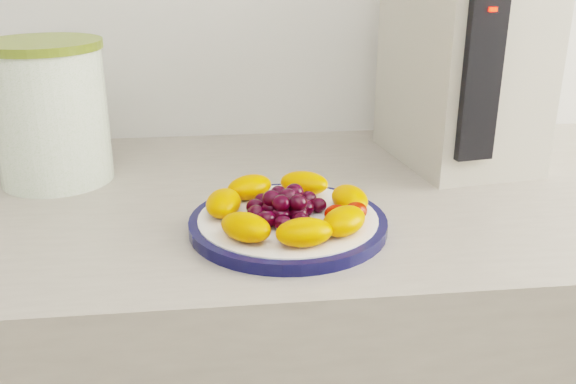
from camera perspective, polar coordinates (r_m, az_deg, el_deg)
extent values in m
cylinder|color=#0C0E38|center=(0.79, 0.00, -2.85)|extent=(0.24, 0.24, 0.01)
cylinder|color=white|center=(0.79, 0.00, -2.79)|extent=(0.22, 0.22, 0.02)
cylinder|color=#356F11|center=(1.00, -20.34, 6.31)|extent=(0.21, 0.21, 0.19)
cylinder|color=olive|center=(0.98, -21.12, 12.12)|extent=(0.21, 0.21, 0.01)
cube|color=#BBB4A4|center=(1.06, 15.20, 11.05)|extent=(0.21, 0.28, 0.31)
cube|color=black|center=(0.92, 16.78, 9.76)|extent=(0.06, 0.03, 0.23)
cube|color=#FF0C05|center=(0.90, 17.73, 15.21)|extent=(0.01, 0.01, 0.01)
ellipsoid|color=#F26B00|center=(0.81, 5.50, -0.62)|extent=(0.05, 0.07, 0.03)
ellipsoid|color=#F26B00|center=(0.86, 1.44, 0.80)|extent=(0.08, 0.06, 0.03)
ellipsoid|color=#F26B00|center=(0.84, -3.45, 0.43)|extent=(0.08, 0.07, 0.03)
ellipsoid|color=#F26B00|center=(0.80, -5.76, -0.99)|extent=(0.05, 0.07, 0.03)
ellipsoid|color=#F26B00|center=(0.73, -3.77, -3.13)|extent=(0.08, 0.08, 0.03)
ellipsoid|color=#F26B00|center=(0.71, 1.45, -3.60)|extent=(0.07, 0.05, 0.03)
ellipsoid|color=#F26B00|center=(0.74, 4.99, -2.58)|extent=(0.08, 0.08, 0.03)
ellipsoid|color=black|center=(0.79, 0.00, -1.55)|extent=(0.02, 0.02, 0.02)
ellipsoid|color=black|center=(0.79, 1.52, -1.44)|extent=(0.02, 0.02, 0.02)
ellipsoid|color=black|center=(0.80, 0.60, -0.97)|extent=(0.02, 0.02, 0.02)
ellipsoid|color=black|center=(0.80, -0.90, -1.13)|extent=(0.02, 0.02, 0.02)
ellipsoid|color=black|center=(0.78, -1.53, -1.55)|extent=(0.02, 0.02, 0.02)
ellipsoid|color=black|center=(0.77, -0.62, -2.05)|extent=(0.02, 0.02, 0.02)
ellipsoid|color=black|center=(0.77, 0.94, -1.99)|extent=(0.02, 0.02, 0.02)
ellipsoid|color=black|center=(0.80, 2.73, -1.17)|extent=(0.02, 0.02, 0.02)
ellipsoid|color=black|center=(0.82, 1.79, -0.64)|extent=(0.02, 0.02, 0.02)
ellipsoid|color=black|center=(0.82, 0.41, -0.43)|extent=(0.02, 0.02, 0.02)
ellipsoid|color=black|center=(0.82, -1.06, -0.45)|extent=(0.02, 0.02, 0.02)
ellipsoid|color=black|center=(0.81, -2.28, -0.83)|extent=(0.02, 0.02, 0.02)
ellipsoid|color=black|center=(0.79, -2.94, -1.36)|extent=(0.02, 0.02, 0.02)
ellipsoid|color=black|center=(0.77, -2.83, -1.95)|extent=(0.02, 0.02, 0.02)
ellipsoid|color=black|center=(0.76, -1.93, -2.46)|extent=(0.02, 0.02, 0.02)
ellipsoid|color=black|center=(0.75, -0.46, -2.79)|extent=(0.02, 0.02, 0.02)
ellipsoid|color=black|center=(0.75, 1.16, -2.63)|extent=(0.02, 0.02, 0.02)
ellipsoid|color=black|center=(0.78, 0.00, -0.50)|extent=(0.02, 0.02, 0.02)
ellipsoid|color=black|center=(0.80, 0.57, -0.01)|extent=(0.02, 0.02, 0.02)
ellipsoid|color=black|center=(0.80, -0.86, -0.10)|extent=(0.02, 0.02, 0.02)
ellipsoid|color=black|center=(0.78, -1.46, -0.58)|extent=(0.02, 0.02, 0.02)
ellipsoid|color=black|center=(0.76, -0.59, -1.03)|extent=(0.02, 0.02, 0.02)
ellipsoid|color=black|center=(0.77, 0.89, -0.96)|extent=(0.02, 0.02, 0.02)
ellipsoid|color=#C20B00|center=(0.77, 4.34, -1.98)|extent=(0.03, 0.02, 0.02)
ellipsoid|color=#C20B00|center=(0.78, 6.03, -1.72)|extent=(0.04, 0.03, 0.02)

